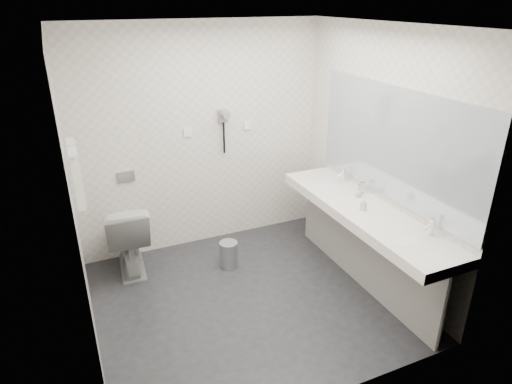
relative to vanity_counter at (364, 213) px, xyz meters
name	(u,v)px	position (x,y,z in m)	size (l,w,h in m)	color
floor	(248,299)	(-1.12, 0.20, -0.80)	(2.80, 2.80, 0.00)	#25252A
ceiling	(246,25)	(-1.12, 0.20, 1.70)	(2.80, 2.80, 0.00)	white
wall_back	(201,139)	(-1.12, 1.50, 0.45)	(2.80, 2.80, 0.00)	white
wall_front	(329,252)	(-1.12, -1.10, 0.45)	(2.80, 2.80, 0.00)	white
wall_left	(74,209)	(-2.52, 0.20, 0.45)	(2.60, 2.60, 0.00)	white
wall_right	(379,158)	(0.27, 0.20, 0.45)	(2.60, 2.60, 0.00)	white
vanity_counter	(364,213)	(0.00, 0.00, 0.00)	(0.55, 2.20, 0.10)	white
vanity_panel	(362,250)	(0.02, 0.00, -0.42)	(0.03, 2.15, 0.75)	gray
vanity_post_near	(443,311)	(0.05, -1.04, -0.42)	(0.06, 0.06, 0.75)	silver
vanity_post_far	(311,208)	(0.05, 1.04, -0.42)	(0.06, 0.06, 0.75)	silver
mirror	(394,144)	(0.26, 0.00, 0.65)	(0.02, 2.20, 1.05)	#B2BCC6
basin_near	(412,241)	(0.00, -0.65, 0.04)	(0.40, 0.31, 0.05)	white
basin_far	(327,185)	(0.00, 0.65, 0.04)	(0.40, 0.31, 0.05)	white
faucet_near	(431,226)	(0.19, -0.65, 0.12)	(0.04, 0.04, 0.15)	silver
faucet_far	(343,175)	(0.19, 0.65, 0.12)	(0.04, 0.04, 0.15)	silver
soap_bottle_a	(363,205)	(-0.04, -0.03, 0.10)	(0.05, 0.05, 0.11)	silver
soap_bottle_b	(358,192)	(0.10, 0.25, 0.09)	(0.07, 0.07, 0.09)	silver
glass_left	(362,188)	(0.19, 0.31, 0.11)	(0.06, 0.06, 0.12)	silver
toilet	(128,235)	(-2.06, 1.23, -0.41)	(0.44, 0.77, 0.78)	white
flush_plate	(126,177)	(-1.98, 1.49, 0.15)	(0.18, 0.02, 0.12)	#B2B5BA
pedal_bin	(229,255)	(-1.09, 0.82, -0.66)	(0.20, 0.20, 0.28)	#B2B5BA
bin_lid	(228,243)	(-1.09, 0.82, -0.52)	(0.20, 0.20, 0.01)	#B2B5BA
towel_rail	(70,148)	(-2.47, 0.75, 0.75)	(0.02, 0.02, 0.62)	silver
towel_near	(77,179)	(-2.46, 0.61, 0.53)	(0.07, 0.24, 0.48)	white
towel_far	(75,168)	(-2.46, 0.89, 0.53)	(0.07, 0.24, 0.48)	white
dryer_cradle	(223,116)	(-0.88, 1.47, 0.70)	(0.10, 0.04, 0.14)	gray
dryer_barrel	(225,114)	(-0.88, 1.40, 0.73)	(0.08, 0.08, 0.14)	gray
dryer_cord	(224,138)	(-0.88, 1.46, 0.45)	(0.02, 0.02, 0.35)	black
switch_plate_a	(188,133)	(-1.27, 1.49, 0.55)	(0.09, 0.02, 0.09)	white
switch_plate_b	(247,126)	(-0.57, 1.49, 0.55)	(0.09, 0.02, 0.09)	white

